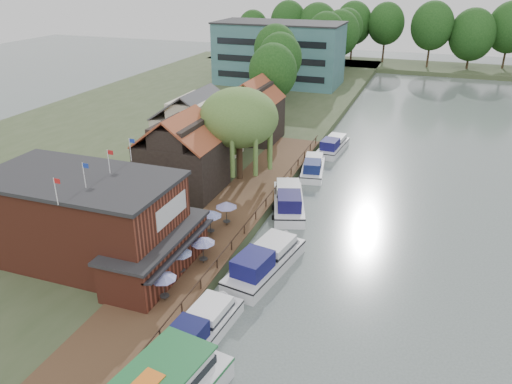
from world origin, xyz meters
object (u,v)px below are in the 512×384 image
(umbrella_3, at_px, (210,222))
(umbrella_1, at_px, (180,261))
(hotel_block, at_px, (279,53))
(umbrella_4, at_px, (226,213))
(cottage_b, at_px, (198,125))
(cruiser_1, at_px, (265,258))
(umbrella_2, at_px, (203,250))
(cottage_c, at_px, (253,110))
(willow, at_px, (239,135))
(pub, at_px, (104,222))
(cruiser_4, at_px, (333,144))
(cruiser_0, at_px, (200,326))
(cruiser_2, at_px, (289,198))
(cottage_a, at_px, (182,153))
(umbrella_0, at_px, (164,286))
(cruiser_3, at_px, (313,165))

(umbrella_3, bearing_deg, umbrella_1, -85.72)
(hotel_block, height_order, umbrella_4, hotel_block)
(cottage_b, bearing_deg, cruiser_1, -52.31)
(umbrella_1, bearing_deg, umbrella_2, 65.73)
(hotel_block, distance_m, cruiser_1, 69.76)
(hotel_block, relative_size, cruiser_1, 2.40)
(cottage_c, bearing_deg, willow, -75.96)
(pub, xyz_separation_m, cottage_c, (0.00, 34.00, 0.60))
(cottage_c, bearing_deg, cottage_b, -113.96)
(cottage_c, distance_m, cruiser_4, 11.87)
(hotel_block, xyz_separation_m, umbrella_1, (14.39, -70.73, -4.86))
(umbrella_2, distance_m, umbrella_4, 6.74)
(cottage_b, distance_m, umbrella_4, 19.34)
(umbrella_1, relative_size, cruiser_0, 0.25)
(cruiser_4, bearing_deg, pub, -102.89)
(cottage_c, distance_m, cruiser_2, 20.82)
(cottage_c, bearing_deg, cottage_a, -93.01)
(hotel_block, relative_size, umbrella_2, 10.69)
(cottage_c, bearing_deg, hotel_block, 102.20)
(cottage_b, height_order, umbrella_3, cottage_b)
(umbrella_0, relative_size, cruiser_3, 0.27)
(pub, xyz_separation_m, umbrella_1, (6.39, 0.27, -2.36))
(cottage_c, distance_m, willow, 14.46)
(cottage_a, distance_m, cruiser_1, 17.17)
(pub, bearing_deg, umbrella_3, 49.51)
(umbrella_4, bearing_deg, cruiser_1, -40.85)
(cottage_b, height_order, cottage_c, same)
(willow, distance_m, cruiser_1, 18.39)
(cottage_c, xyz_separation_m, umbrella_0, (6.85, -37.12, -2.96))
(willow, relative_size, umbrella_3, 4.39)
(umbrella_4, bearing_deg, cruiser_0, -74.17)
(pub, height_order, cottage_c, cottage_c)
(pub, relative_size, umbrella_0, 8.42)
(hotel_block, bearing_deg, willow, -77.29)
(cottage_a, distance_m, cruiser_0, 23.34)
(cottage_c, xyz_separation_m, cruiser_3, (10.35, -7.04, -4.18))
(umbrella_0, relative_size, umbrella_2, 1.00)
(cruiser_4, bearing_deg, cruiser_2, -87.63)
(umbrella_2, distance_m, cruiser_0, 7.99)
(umbrella_2, xyz_separation_m, umbrella_3, (-1.44, 4.55, 0.00))
(cruiser_3, bearing_deg, pub, -120.70)
(cottage_b, distance_m, umbrella_1, 26.98)
(cottage_a, distance_m, umbrella_3, 11.04)
(umbrella_3, bearing_deg, cottage_c, 102.27)
(pub, distance_m, umbrella_1, 6.82)
(hotel_block, relative_size, cruiser_0, 2.71)
(hotel_block, xyz_separation_m, umbrella_3, (13.89, -64.10, -4.86))
(umbrella_1, height_order, umbrella_2, same)
(cottage_c, bearing_deg, umbrella_4, -75.33)
(umbrella_1, bearing_deg, willow, 98.33)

